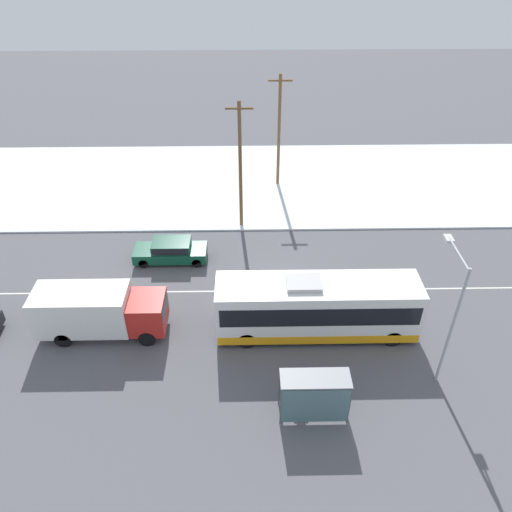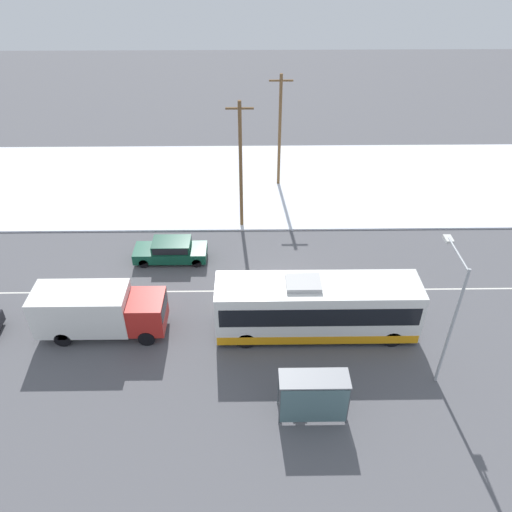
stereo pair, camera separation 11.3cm
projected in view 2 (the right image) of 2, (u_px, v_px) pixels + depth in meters
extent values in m
plane|color=#56565B|center=(280.00, 291.00, 30.46)|extent=(120.00, 120.00, 0.00)
cube|color=silver|center=(271.00, 182.00, 42.02)|extent=(80.00, 14.99, 0.12)
cube|color=silver|center=(280.00, 290.00, 30.46)|extent=(60.00, 0.12, 0.00)
cube|color=white|center=(317.00, 307.00, 26.57)|extent=(10.75, 2.55, 3.01)
cube|color=black|center=(317.00, 302.00, 26.36)|extent=(10.32, 2.57, 1.14)
cube|color=orange|center=(315.00, 324.00, 27.29)|extent=(10.64, 2.57, 0.54)
cube|color=#B2B2B2|center=(303.00, 283.00, 25.62)|extent=(1.80, 1.40, 0.24)
cylinder|color=black|center=(392.00, 338.00, 26.44)|extent=(1.00, 0.28, 1.00)
cylinder|color=black|center=(383.00, 310.00, 28.28)|extent=(1.00, 0.28, 1.00)
cylinder|color=black|center=(246.00, 340.00, 26.35)|extent=(1.00, 0.28, 1.00)
cylinder|color=black|center=(246.00, 311.00, 28.19)|extent=(1.00, 0.28, 1.00)
cube|color=silver|center=(82.00, 309.00, 26.61)|extent=(4.97, 2.30, 2.33)
cube|color=red|center=(147.00, 312.00, 26.80)|extent=(1.90, 2.18, 1.82)
cube|color=black|center=(164.00, 307.00, 26.60)|extent=(0.06, 1.96, 0.80)
cylinder|color=black|center=(147.00, 338.00, 26.52)|extent=(0.90, 0.26, 0.90)
cylinder|color=black|center=(153.00, 312.00, 28.18)|extent=(0.90, 0.26, 0.90)
cylinder|color=black|center=(63.00, 339.00, 26.47)|extent=(0.90, 0.26, 0.90)
cylinder|color=black|center=(74.00, 313.00, 28.13)|extent=(0.90, 0.26, 0.90)
cube|color=#0F4733|center=(171.00, 253.00, 32.73)|extent=(4.72, 1.80, 0.69)
cube|color=#0D3C2B|center=(172.00, 245.00, 32.36)|extent=(2.46, 1.66, 0.57)
cube|color=black|center=(172.00, 245.00, 32.36)|extent=(2.26, 1.69, 0.46)
cylinder|color=black|center=(144.00, 263.00, 32.21)|extent=(0.64, 0.22, 0.64)
cylinder|color=black|center=(148.00, 249.00, 33.50)|extent=(0.64, 0.22, 0.64)
cylinder|color=black|center=(197.00, 263.00, 32.25)|extent=(0.64, 0.22, 0.64)
cylinder|color=black|center=(199.00, 249.00, 33.54)|extent=(0.64, 0.22, 0.64)
cylinder|color=#23232D|center=(293.00, 390.00, 23.76)|extent=(0.13, 0.13, 0.83)
cylinder|color=#23232D|center=(298.00, 390.00, 23.76)|extent=(0.13, 0.13, 0.83)
cube|color=brown|center=(296.00, 379.00, 23.32)|extent=(0.43, 0.23, 0.68)
sphere|color=#8E6647|center=(296.00, 372.00, 23.04)|extent=(0.29, 0.29, 0.29)
cylinder|color=brown|center=(290.00, 380.00, 23.34)|extent=(0.11, 0.11, 0.65)
cylinder|color=brown|center=(302.00, 380.00, 23.34)|extent=(0.11, 0.11, 0.65)
cube|color=gray|center=(315.00, 379.00, 21.83)|extent=(3.13, 1.20, 0.06)
cube|color=slate|center=(314.00, 406.00, 22.04)|extent=(3.00, 0.04, 2.16)
cylinder|color=#474C51|center=(278.00, 387.00, 22.97)|extent=(0.08, 0.08, 2.34)
cylinder|color=#474C51|center=(344.00, 386.00, 23.00)|extent=(0.08, 0.08, 2.34)
cylinder|color=#474C51|center=(280.00, 407.00, 22.06)|extent=(0.08, 0.08, 2.34)
cylinder|color=#474C51|center=(348.00, 406.00, 22.09)|extent=(0.08, 0.08, 2.34)
cylinder|color=#9EA3A8|center=(451.00, 329.00, 22.78)|extent=(0.14, 0.14, 6.92)
cylinder|color=#9EA3A8|center=(458.00, 254.00, 21.90)|extent=(0.10, 2.57, 0.10)
cube|color=silver|center=(448.00, 239.00, 22.98)|extent=(0.36, 0.60, 0.16)
cylinder|color=brown|center=(241.00, 168.00, 33.83)|extent=(0.24, 0.24, 9.23)
cube|color=brown|center=(240.00, 108.00, 31.44)|extent=(1.80, 0.12, 0.12)
cylinder|color=brown|center=(280.00, 133.00, 39.17)|extent=(0.24, 0.24, 9.07)
cube|color=brown|center=(281.00, 81.00, 36.83)|extent=(1.80, 0.12, 0.12)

